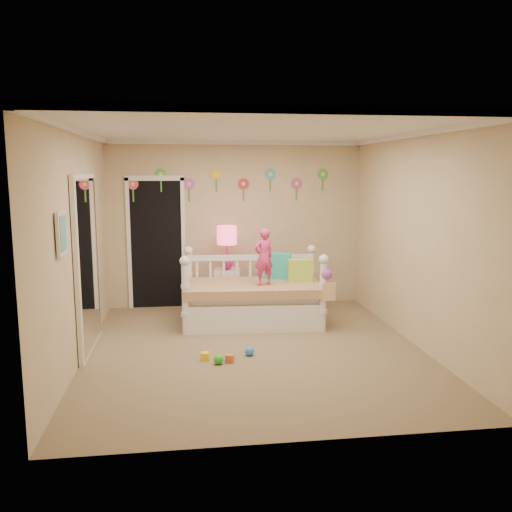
{
  "coord_description": "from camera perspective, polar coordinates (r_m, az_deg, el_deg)",
  "views": [
    {
      "loc": [
        -0.81,
        -6.12,
        2.13
      ],
      "look_at": [
        0.1,
        0.6,
        1.05
      ],
      "focal_mm": 37.28,
      "sensor_mm": 36.0,
      "label": 1
    }
  ],
  "objects": [
    {
      "name": "child",
      "position": [
        7.26,
        0.83,
        -0.09
      ],
      "size": [
        0.33,
        0.27,
        0.78
      ],
      "primitive_type": "imported",
      "rotation": [
        0.0,
        0.0,
        3.49
      ],
      "color": "#E4347E",
      "rests_on": "daybed"
    },
    {
      "name": "right_wall",
      "position": [
        6.78,
        16.84,
        1.63
      ],
      "size": [
        0.01,
        4.5,
        2.6
      ],
      "primitive_type": "cube",
      "color": "tan",
      "rests_on": "floor"
    },
    {
      "name": "flower_decals",
      "position": [
        8.39,
        -2.81,
        7.75
      ],
      "size": [
        3.4,
        0.02,
        0.5
      ],
      "primitive_type": null,
      "color": "#B2668C",
      "rests_on": "back_wall"
    },
    {
      "name": "left_wall",
      "position": [
        6.29,
        -18.56,
        0.99
      ],
      "size": [
        0.01,
        4.5,
        2.6
      ],
      "primitive_type": "cube",
      "color": "tan",
      "rests_on": "floor"
    },
    {
      "name": "back_wall",
      "position": [
        8.45,
        -2.18,
        3.41
      ],
      "size": [
        4.0,
        0.01,
        2.6
      ],
      "primitive_type": "cube",
      "color": "tan",
      "rests_on": "floor"
    },
    {
      "name": "toy_scatter",
      "position": [
        6.39,
        -2.26,
        -9.9
      ],
      "size": [
        1.09,
        1.45,
        0.11
      ],
      "primitive_type": null,
      "rotation": [
        0.0,
        0.0,
        0.24
      ],
      "color": "#996666",
      "rests_on": "floor"
    },
    {
      "name": "nightstand",
      "position": [
        8.18,
        -3.09,
        -3.68
      ],
      "size": [
        0.43,
        0.34,
        0.66
      ],
      "primitive_type": "cube",
      "rotation": [
        0.0,
        0.0,
        -0.11
      ],
      "color": "white",
      "rests_on": "floor"
    },
    {
      "name": "closet_doorway",
      "position": [
        8.43,
        -10.64,
        1.44
      ],
      "size": [
        0.9,
        0.04,
        2.07
      ],
      "primitive_type": "cube",
      "color": "black",
      "rests_on": "back_wall"
    },
    {
      "name": "wall_picture",
      "position": [
        5.38,
        -20.15,
        2.3
      ],
      "size": [
        0.05,
        0.34,
        0.42
      ],
      "primitive_type": "cube",
      "color": "white",
      "rests_on": "left_wall"
    },
    {
      "name": "pillow_turquoise",
      "position": [
        7.73,
        2.35,
        -1.07
      ],
      "size": [
        0.4,
        0.23,
        0.38
      ],
      "primitive_type": "cube",
      "rotation": [
        0.0,
        0.0,
        -0.29
      ],
      "color": "#23B2A6",
      "rests_on": "daybed"
    },
    {
      "name": "pillow_lime",
      "position": [
        7.54,
        4.75,
        -1.57
      ],
      "size": [
        0.34,
        0.12,
        0.32
      ],
      "primitive_type": "cube",
      "rotation": [
        0.0,
        0.0,
        0.0
      ],
      "color": "#AAD741",
      "rests_on": "daybed"
    },
    {
      "name": "floor",
      "position": [
        6.53,
        -0.17,
        -9.99
      ],
      "size": [
        4.0,
        4.5,
        0.01
      ],
      "primitive_type": "cube",
      "color": "#7F684C",
      "rests_on": "ground"
    },
    {
      "name": "crown_molding",
      "position": [
        6.19,
        -0.18,
        13.13
      ],
      "size": [
        4.0,
        4.5,
        0.06
      ],
      "primitive_type": null,
      "color": "white",
      "rests_on": "ceiling"
    },
    {
      "name": "daybed",
      "position": [
        7.47,
        -0.38,
        -3.36
      ],
      "size": [
        2.0,
        1.16,
        1.05
      ],
      "primitive_type": null,
      "rotation": [
        0.0,
        0.0,
        -0.06
      ],
      "color": "white",
      "rests_on": "floor"
    },
    {
      "name": "hanging_bag",
      "position": [
        7.11,
        7.59,
        -3.14
      ],
      "size": [
        0.2,
        0.16,
        0.36
      ],
      "primitive_type": null,
      "color": "beige",
      "rests_on": "daybed"
    },
    {
      "name": "mirror_closet",
      "position": [
        6.61,
        -17.63,
        -0.78
      ],
      "size": [
        0.07,
        1.3,
        2.1
      ],
      "primitive_type": "cube",
      "color": "white",
      "rests_on": "left_wall"
    },
    {
      "name": "ceiling",
      "position": [
        6.19,
        -0.18,
        13.41
      ],
      "size": [
        4.0,
        4.5,
        0.01
      ],
      "primitive_type": "cube",
      "color": "white",
      "rests_on": "floor"
    },
    {
      "name": "table_lamp",
      "position": [
        8.04,
        -3.13,
        1.67
      ],
      "size": [
        0.3,
        0.3,
        0.66
      ],
      "color": "#E51E77",
      "rests_on": "nightstand"
    }
  ]
}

